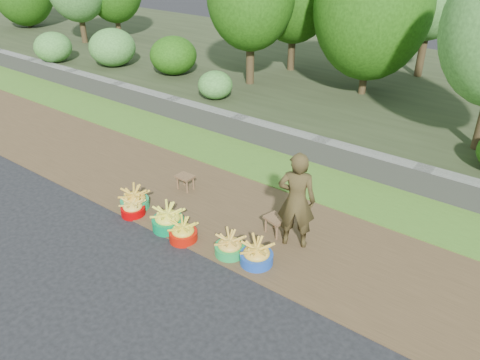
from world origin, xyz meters
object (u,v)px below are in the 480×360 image
Objects in this scene: basin_e at (230,246)px; basin_a at (135,200)px; basin_b at (133,208)px; basin_c at (168,219)px; stool_right at (276,221)px; vendor_woman at (296,200)px; basin_f at (257,255)px; basin_d at (183,232)px; stool_left at (185,178)px.

basin_a is at bearing 179.06° from basin_e.
basin_b is at bearing -176.25° from basin_e.
basin_e is at bearing 3.75° from basin_b.
basin_a reaches higher than basin_e.
basin_b is at bearing -175.03° from basin_c.
stool_right is 0.71m from vendor_woman.
basin_f reaches higher than basin_b.
basin_a is 1.10× the size of basin_d.
basin_b is 1.05× the size of stool_right.
stool_right is at bearing 18.61° from basin_a.
basin_b is 0.90× the size of basin_e.
basin_e is 0.48m from basin_f.
stool_left is at bearing 74.35° from basin_a.
basin_e reaches higher than stool_left.
basin_d reaches higher than basin_b.
basin_f is at bearing 4.36° from basin_c.
basin_d is 1.69m from stool_left.
stool_right is (1.60, 0.97, 0.09)m from basin_c.
basin_e is 2.27m from stool_left.
basin_c is 0.33× the size of vendor_woman.
basin_e is (2.13, 0.14, 0.02)m from basin_b.
basin_f is at bearing 52.81° from vendor_woman.
basin_a is 0.32× the size of vendor_woman.
basin_c is 1.14× the size of basin_e.
basin_a is at bearing -161.39° from stool_right.
basin_b is 1.26m from basin_d.
basin_c is (0.97, -0.11, 0.01)m from basin_a.
vendor_woman is at bearing 75.17° from basin_f.
basin_c is at bearing 2.42° from vendor_woman.
basin_e is at bearing -107.58° from stool_right.
basin_e reaches higher than stool_right.
stool_right is (2.42, 1.04, 0.13)m from basin_b.
basin_b is 0.84× the size of basin_f.
basin_f is (2.61, 0.21, 0.03)m from basin_b.
vendor_woman is at bearing -5.39° from stool_left.
vendor_woman is at bearing 24.78° from basin_c.
basin_c is at bearing -177.01° from basin_e.
basin_e is (0.87, 0.16, 0.00)m from basin_d.
basin_a is 2.28m from basin_e.
basin_a is at bearing -179.37° from basin_f.
stool_right is 0.25× the size of vendor_woman.
basin_d is 1.36m from basin_f.
vendor_woman is (0.68, 0.85, 0.69)m from basin_e.
vendor_woman is (2.81, 0.99, 0.71)m from basin_b.
stool_right is (1.15, 1.06, 0.12)m from basin_d.
stool_right reaches higher than stool_left.
basin_c is 1.61× the size of stool_left.
basin_c reaches higher than basin_a.
basin_c is at bearing -148.73° from stool_right.
basin_d is at bearing -48.70° from stool_left.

